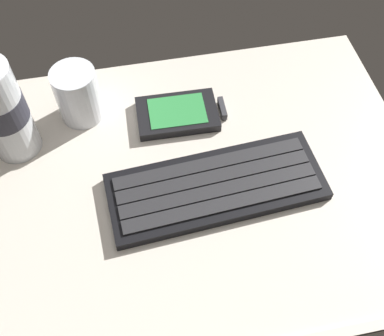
{
  "coord_description": "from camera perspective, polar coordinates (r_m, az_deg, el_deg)",
  "views": [
    {
      "loc": [
        -6.56,
        -33.41,
        54.03
      ],
      "look_at": [
        0.0,
        0.0,
        3.0
      ],
      "focal_mm": 43.38,
      "sensor_mm": 36.0,
      "label": 1
    }
  ],
  "objects": [
    {
      "name": "keyboard",
      "position": [
        0.62,
        2.98,
        -2.27
      ],
      "size": [
        29.67,
        12.93,
        1.7
      ],
      "color": "black",
      "rests_on": "ground_plane"
    },
    {
      "name": "juice_cup",
      "position": [
        0.7,
        -13.81,
        8.56
      ],
      "size": [
        6.4,
        6.4,
        8.5
      ],
      "color": "silver",
      "rests_on": "ground_plane"
    },
    {
      "name": "handheld_device",
      "position": [
        0.7,
        -1.29,
        6.74
      ],
      "size": [
        12.96,
        7.94,
        1.5
      ],
      "color": "black",
      "rests_on": "ground_plane"
    },
    {
      "name": "ground_plane",
      "position": [
        0.65,
        0.04,
        -2.13
      ],
      "size": [
        64.0,
        48.0,
        2.8
      ],
      "color": "beige"
    }
  ]
}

